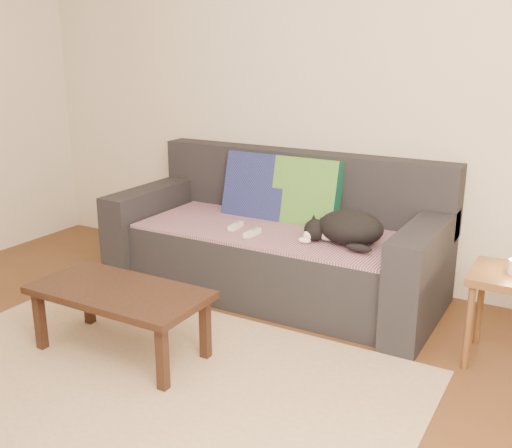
% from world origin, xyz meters
% --- Properties ---
extents(ground, '(4.50, 4.50, 0.00)m').
position_xyz_m(ground, '(0.00, 0.00, 0.00)').
color(ground, brown).
rests_on(ground, ground).
extents(back_wall, '(4.50, 0.04, 2.60)m').
position_xyz_m(back_wall, '(0.00, 2.00, 1.30)').
color(back_wall, beige).
rests_on(back_wall, ground).
extents(sofa, '(2.10, 0.94, 0.87)m').
position_xyz_m(sofa, '(0.00, 1.57, 0.31)').
color(sofa, '#232328').
rests_on(sofa, ground).
extents(throw_blanket, '(1.66, 0.74, 0.02)m').
position_xyz_m(throw_blanket, '(0.00, 1.48, 0.43)').
color(throw_blanket, '#3E2749').
rests_on(throw_blanket, sofa).
extents(cushion_navy, '(0.45, 0.22, 0.46)m').
position_xyz_m(cushion_navy, '(-0.25, 1.74, 0.63)').
color(cushion_navy, '#11194A').
rests_on(cushion_navy, throw_blanket).
extents(cushion_green, '(0.44, 0.21, 0.46)m').
position_xyz_m(cushion_green, '(0.12, 1.74, 0.63)').
color(cushion_green, '#0B4A37').
rests_on(cushion_green, throw_blanket).
extents(cat, '(0.51, 0.40, 0.20)m').
position_xyz_m(cat, '(0.53, 1.43, 0.54)').
color(cat, black).
rests_on(cat, throw_blanket).
extents(wii_remote_a, '(0.04, 0.15, 0.03)m').
position_xyz_m(wii_remote_a, '(-0.20, 1.38, 0.46)').
color(wii_remote_a, white).
rests_on(wii_remote_a, throw_blanket).
extents(wii_remote_b, '(0.04, 0.15, 0.03)m').
position_xyz_m(wii_remote_b, '(-0.03, 1.30, 0.46)').
color(wii_remote_b, white).
rests_on(wii_remote_b, throw_blanket).
extents(side_table, '(0.39, 0.39, 0.48)m').
position_xyz_m(side_table, '(1.44, 1.28, 0.40)').
color(side_table, brown).
rests_on(side_table, ground).
extents(rug, '(2.50, 1.80, 0.01)m').
position_xyz_m(rug, '(0.00, 0.15, 0.01)').
color(rug, tan).
rests_on(rug, ground).
extents(coffee_table, '(0.91, 0.46, 0.36)m').
position_xyz_m(coffee_table, '(-0.29, 0.40, 0.32)').
color(coffee_table, '#321D13').
rests_on(coffee_table, rug).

